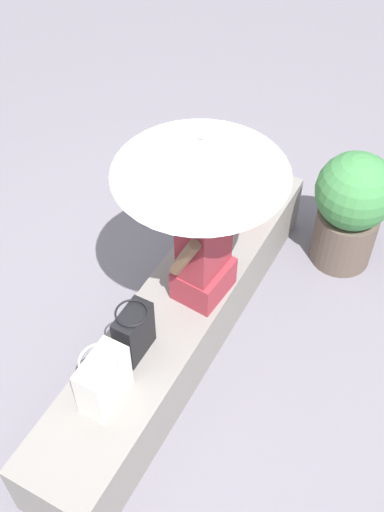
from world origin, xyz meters
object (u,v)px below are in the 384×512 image
(person_seated, at_px, (204,247))
(planter_near, at_px, (351,207))
(parasol, at_px, (201,156))
(handbag_black, at_px, (240,203))
(shoulder_bag_spare, at_px, (104,380))
(tote_bag_canvas, at_px, (134,332))

(person_seated, bearing_deg, planter_near, 152.88)
(parasol, height_order, planter_near, parasol)
(handbag_black, relative_size, shoulder_bag_spare, 0.81)
(person_seated, distance_m, parasol, 0.62)
(person_seated, relative_size, parasol, 0.78)
(planter_near, bearing_deg, parasol, -30.26)
(tote_bag_canvas, bearing_deg, handbag_black, 177.53)
(parasol, relative_size, tote_bag_canvas, 3.19)
(handbag_black, bearing_deg, person_seated, 6.49)
(shoulder_bag_spare, bearing_deg, person_seated, 173.12)
(shoulder_bag_spare, bearing_deg, parasol, 176.59)
(person_seated, bearing_deg, handbag_black, -173.51)
(person_seated, relative_size, planter_near, 0.96)
(handbag_black, height_order, planter_near, planter_near)
(handbag_black, relative_size, planter_near, 0.31)
(person_seated, xyz_separation_m, handbag_black, (-0.69, -0.08, -0.25))
(person_seated, height_order, handbag_black, person_seated)
(tote_bag_canvas, bearing_deg, parasol, 172.76)
(tote_bag_canvas, height_order, planter_near, planter_near)
(handbag_black, xyz_separation_m, shoulder_bag_spare, (1.61, -0.03, 0.04))
(person_seated, height_order, planter_near, person_seated)
(planter_near, bearing_deg, tote_bag_canvas, -22.57)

